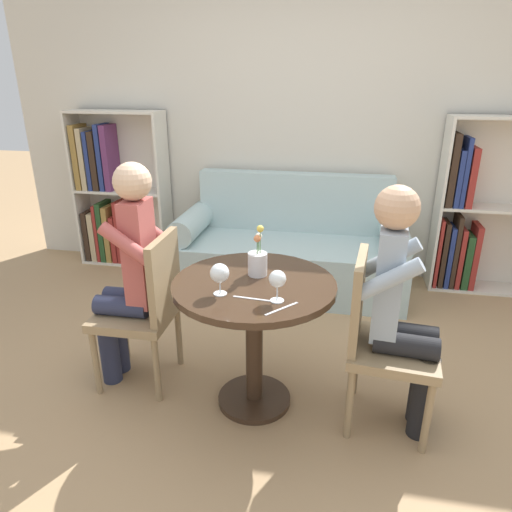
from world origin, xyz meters
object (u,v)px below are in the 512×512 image
object	(u,v)px
couch	(290,251)
flower_vase	(257,261)
chair_right	(379,336)
person_left	(129,274)
bookshelf_left	(112,194)
bookshelf_right	(475,215)
wine_glass_left	(220,274)
chair_left	(147,304)
wine_glass_right	(277,280)
person_right	(402,309)

from	to	relation	value
couch	flower_vase	xyz separation A→B (m)	(-0.00, -1.46, 0.49)
chair_right	person_left	world-z (taller)	person_left
bookshelf_left	bookshelf_right	bearing A→B (deg)	0.10
bookshelf_left	wine_glass_left	world-z (taller)	bookshelf_left
chair_left	wine_glass_right	bearing A→B (deg)	70.40
chair_right	flower_vase	distance (m)	0.71
wine_glass_left	flower_vase	bearing A→B (deg)	63.35
chair_left	wine_glass_right	size ratio (longest dim) A/B	5.99
couch	wine_glass_left	world-z (taller)	couch
bookshelf_left	wine_glass_right	world-z (taller)	bookshelf_left
chair_left	person_left	xyz separation A→B (m)	(-0.09, -0.00, 0.18)
chair_left	flower_vase	bearing A→B (deg)	90.35
person_left	flower_vase	distance (m)	0.72
wine_glass_left	flower_vase	distance (m)	0.29
bookshelf_left	chair_left	size ratio (longest dim) A/B	1.57
bookshelf_right	chair_left	world-z (taller)	bookshelf_right
chair_left	chair_right	xyz separation A→B (m)	(1.26, -0.09, 0.00)
wine_glass_left	person_right	bearing A→B (deg)	9.20
bookshelf_left	flower_vase	distance (m)	2.43
person_left	wine_glass_left	size ratio (longest dim) A/B	8.42
bookshelf_right	person_right	bearing A→B (deg)	-112.38
bookshelf_right	person_left	world-z (taller)	bookshelf_right
flower_vase	wine_glass_right	bearing A→B (deg)	-62.26
wine_glass_left	bookshelf_left	bearing A→B (deg)	128.68
bookshelf_left	chair_right	bearing A→B (deg)	-37.92
bookshelf_right	bookshelf_left	bearing A→B (deg)	-179.90
bookshelf_right	flower_vase	xyz separation A→B (m)	(-1.48, -1.72, 0.17)
person_left	wine_glass_right	xyz separation A→B (m)	(0.86, -0.27, 0.15)
bookshelf_left	flower_vase	bearing A→B (deg)	-45.17
chair_left	chair_right	bearing A→B (deg)	85.18
chair_right	wine_glass_left	size ratio (longest dim) A/B	5.89
couch	bookshelf_right	distance (m)	1.53
chair_left	flower_vase	xyz separation A→B (m)	(0.63, 0.01, 0.31)
person_right	flower_vase	size ratio (longest dim) A/B	4.68
bookshelf_left	chair_left	bearing A→B (deg)	-57.94
person_right	wine_glass_left	xyz separation A→B (m)	(-0.85, -0.14, 0.17)
wine_glass_right	bookshelf_left	bearing A→B (deg)	132.90
bookshelf_right	person_right	size ratio (longest dim) A/B	1.13
flower_vase	chair_right	bearing A→B (deg)	-9.36
bookshelf_right	wine_glass_right	size ratio (longest dim) A/B	9.40
couch	person_left	size ratio (longest dim) A/B	1.46
bookshelf_right	chair_right	distance (m)	2.02
person_right	wine_glass_right	xyz separation A→B (m)	(-0.57, -0.16, 0.17)
couch	person_right	size ratio (longest dim) A/B	1.50
bookshelf_right	wine_glass_left	bearing A→B (deg)	-129.07
wine_glass_left	chair_right	bearing A→B (deg)	11.28
bookshelf_right	person_left	bearing A→B (deg)	-141.65
bookshelf_left	couch	bearing A→B (deg)	-8.68
bookshelf_left	chair_left	world-z (taller)	bookshelf_left
wine_glass_left	person_left	bearing A→B (deg)	157.31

